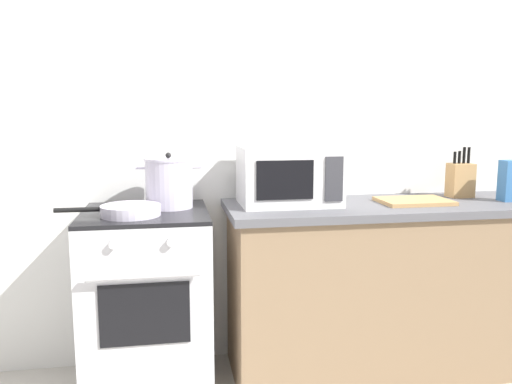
% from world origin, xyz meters
% --- Properties ---
extents(back_wall, '(4.40, 0.10, 2.50)m').
position_xyz_m(back_wall, '(0.30, 0.97, 1.25)').
color(back_wall, silver).
rests_on(back_wall, ground_plane).
extents(lower_cabinet_right, '(1.64, 0.56, 0.88)m').
position_xyz_m(lower_cabinet_right, '(0.90, 0.62, 0.44)').
color(lower_cabinet_right, '#8C7051').
rests_on(lower_cabinet_right, ground_plane).
extents(countertop_right, '(1.70, 0.60, 0.04)m').
position_xyz_m(countertop_right, '(0.90, 0.62, 0.90)').
color(countertop_right, '#59595E').
rests_on(countertop_right, lower_cabinet_right).
extents(stove, '(0.60, 0.64, 0.92)m').
position_xyz_m(stove, '(-0.35, 0.60, 0.46)').
color(stove, silver).
rests_on(stove, ground_plane).
extents(stock_pot, '(0.32, 0.24, 0.28)m').
position_xyz_m(stock_pot, '(-0.23, 0.68, 1.04)').
color(stock_pot, silver).
rests_on(stock_pot, stove).
extents(frying_pan, '(0.47, 0.27, 0.05)m').
position_xyz_m(frying_pan, '(-0.41, 0.50, 0.95)').
color(frying_pan, silver).
rests_on(frying_pan, stove).
extents(microwave, '(0.50, 0.37, 0.30)m').
position_xyz_m(microwave, '(0.38, 0.68, 1.07)').
color(microwave, white).
rests_on(microwave, countertop_right).
extents(cutting_board, '(0.36, 0.26, 0.02)m').
position_xyz_m(cutting_board, '(1.04, 0.60, 0.93)').
color(cutting_board, tan).
rests_on(cutting_board, countertop_right).
extents(knife_block, '(0.13, 0.10, 0.28)m').
position_xyz_m(knife_block, '(1.39, 0.74, 1.02)').
color(knife_block, tan).
rests_on(knife_block, countertop_right).
extents(pasta_box, '(0.08, 0.08, 0.22)m').
position_xyz_m(pasta_box, '(1.56, 0.57, 1.03)').
color(pasta_box, teal).
rests_on(pasta_box, countertop_right).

